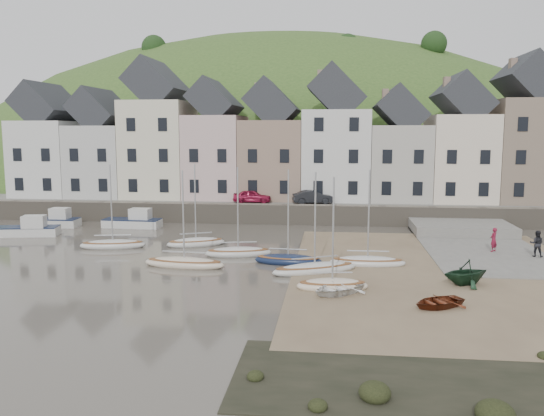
# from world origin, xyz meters

# --- Properties ---
(ground) EXTENTS (160.00, 160.00, 0.00)m
(ground) POSITION_xyz_m (0.00, 0.00, 0.00)
(ground) COLOR #474138
(ground) RESTS_ON ground
(quay_land) EXTENTS (90.00, 30.00, 1.50)m
(quay_land) POSITION_xyz_m (0.00, 32.00, 0.75)
(quay_land) COLOR #355321
(quay_land) RESTS_ON ground
(quay_street) EXTENTS (70.00, 7.00, 0.10)m
(quay_street) POSITION_xyz_m (0.00, 20.50, 1.55)
(quay_street) COLOR slate
(quay_street) RESTS_ON quay_land
(seawall) EXTENTS (70.00, 1.20, 1.80)m
(seawall) POSITION_xyz_m (0.00, 17.00, 0.90)
(seawall) COLOR slate
(seawall) RESTS_ON ground
(beach) EXTENTS (18.00, 26.00, 0.06)m
(beach) POSITION_xyz_m (11.00, 0.00, 0.03)
(beach) COLOR brown
(beach) RESTS_ON ground
(slipway) EXTENTS (8.00, 18.00, 0.12)m
(slipway) POSITION_xyz_m (15.00, 8.00, 0.06)
(slipway) COLOR slate
(slipway) RESTS_ON ground
(hillside) EXTENTS (134.40, 84.00, 84.00)m
(hillside) POSITION_xyz_m (-5.00, 60.00, -17.99)
(hillside) COLOR #355321
(hillside) RESTS_ON ground
(townhouse_terrace) EXTENTS (61.05, 8.00, 13.93)m
(townhouse_terrace) POSITION_xyz_m (1.76, 24.00, 7.32)
(townhouse_terrace) COLOR silver
(townhouse_terrace) RESTS_ON quay_land
(sailboat_0) EXTENTS (4.95, 2.48, 6.32)m
(sailboat_0) POSITION_xyz_m (-11.64, 5.07, 0.26)
(sailboat_0) COLOR silver
(sailboat_0) RESTS_ON ground
(sailboat_1) EXTENTS (4.59, 3.17, 6.32)m
(sailboat_1) POSITION_xyz_m (-5.76, 6.46, 0.26)
(sailboat_1) COLOR silver
(sailboat_1) RESTS_ON ground
(sailboat_2) EXTENTS (5.40, 2.01, 6.32)m
(sailboat_2) POSITION_xyz_m (-4.90, 0.02, 0.26)
(sailboat_2) COLOR beige
(sailboat_2) RESTS_ON ground
(sailboat_3) EXTENTS (4.79, 2.48, 6.32)m
(sailboat_3) POSITION_xyz_m (-2.06, 3.50, 0.26)
(sailboat_3) COLOR silver
(sailboat_3) RESTS_ON ground
(sailboat_4) EXTENTS (5.58, 3.73, 6.32)m
(sailboat_4) POSITION_xyz_m (3.32, -0.55, 0.26)
(sailboat_4) COLOR silver
(sailboat_4) RESTS_ON ground
(sailboat_5) EXTENTS (4.53, 1.82, 6.32)m
(sailboat_5) POSITION_xyz_m (1.53, 1.62, 0.26)
(sailboat_5) COLOR #131E3C
(sailboat_5) RESTS_ON ground
(sailboat_6) EXTENTS (4.83, 1.56, 6.32)m
(sailboat_6) POSITION_xyz_m (6.61, 1.62, 0.26)
(sailboat_6) COLOR silver
(sailboat_6) RESTS_ON ground
(sailboat_7) EXTENTS (4.04, 1.98, 6.32)m
(sailboat_7) POSITION_xyz_m (4.41, -4.08, 0.27)
(sailboat_7) COLOR beige
(sailboat_7) RESTS_ON ground
(motorboat_0) EXTENTS (4.57, 1.84, 1.70)m
(motorboat_0) POSITION_xyz_m (-20.33, 13.25, 0.58)
(motorboat_0) COLOR silver
(motorboat_0) RESTS_ON ground
(motorboat_1) EXTENTS (5.21, 2.66, 1.70)m
(motorboat_1) POSITION_xyz_m (-20.30, 8.86, 0.58)
(motorboat_1) COLOR silver
(motorboat_1) RESTS_ON ground
(motorboat_2) EXTENTS (5.17, 1.98, 1.70)m
(motorboat_2) POSITION_xyz_m (-13.17, 13.72, 0.58)
(motorboat_2) COLOR silver
(motorboat_2) RESTS_ON ground
(rowboat_white) EXTENTS (3.67, 3.56, 0.62)m
(rowboat_white) POSITION_xyz_m (4.67, -5.06, 0.37)
(rowboat_white) COLOR white
(rowboat_white) RESTS_ON beach
(rowboat_green) EXTENTS (3.46, 3.27, 1.44)m
(rowboat_green) POSITION_xyz_m (11.73, -2.49, 0.78)
(rowboat_green) COLOR #16321E
(rowboat_green) RESTS_ON beach
(rowboat_red) EXTENTS (3.28, 3.01, 0.55)m
(rowboat_red) POSITION_xyz_m (9.50, -6.77, 0.34)
(rowboat_red) COLOR maroon
(rowboat_red) RESTS_ON beach
(person_red) EXTENTS (0.72, 0.72, 1.69)m
(person_red) POSITION_xyz_m (15.58, 6.28, 0.96)
(person_red) COLOR maroon
(person_red) RESTS_ON slipway
(person_dark) EXTENTS (1.02, 0.89, 1.78)m
(person_dark) POSITION_xyz_m (18.00, 4.95, 1.01)
(person_dark) COLOR black
(person_dark) RESTS_ON slipway
(car_left) EXTENTS (3.73, 1.65, 1.25)m
(car_left) POSITION_xyz_m (-3.43, 19.50, 2.22)
(car_left) COLOR maroon
(car_left) RESTS_ON quay_street
(car_right) EXTENTS (4.06, 2.14, 1.27)m
(car_right) POSITION_xyz_m (2.43, 19.50, 2.24)
(car_right) COLOR black
(car_right) RESTS_ON quay_street
(shore_rocks) EXTENTS (14.00, 6.14, 0.76)m
(shore_rocks) POSITION_xyz_m (7.95, -15.58, 0.09)
(shore_rocks) COLOR black
(shore_rocks) RESTS_ON ground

